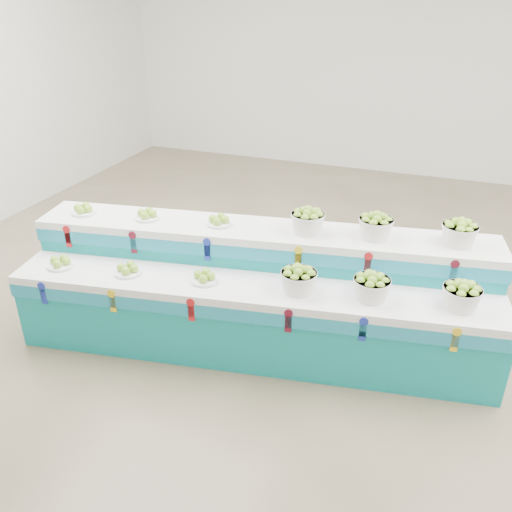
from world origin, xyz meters
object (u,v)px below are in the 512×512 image
Objects in this scene: basket_lower_left at (299,279)px; plate_upper_mid at (147,214)px; display_stand at (256,292)px; basket_upper_right at (459,232)px.

plate_upper_mid is at bearing 170.04° from basket_lower_left.
display_stand is 14.04× the size of basket_upper_right.
basket_upper_right is (1.60, 0.52, 0.62)m from display_stand.
basket_upper_right reaches higher than plate_upper_mid.
basket_upper_right is at bearing 8.79° from display_stand.
basket_upper_right reaches higher than display_stand.
plate_upper_mid reaches higher than basket_lower_left.
basket_upper_right is at bearing 9.16° from plate_upper_mid.
display_stand is at bearing 156.81° from basket_lower_left.
plate_upper_mid is (-1.10, 0.08, 0.56)m from display_stand.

